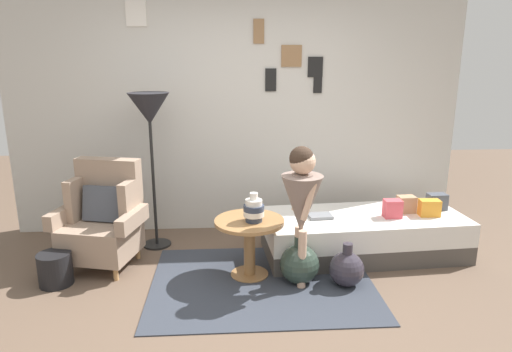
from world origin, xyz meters
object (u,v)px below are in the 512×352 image
at_px(floor_lamp, 149,115).
at_px(book_on_daybed, 320,216).
at_px(armchair, 103,219).
at_px(vase_striped, 254,210).
at_px(person_child, 302,198).
at_px(demijohn_far, 347,269).
at_px(demijohn_near, 299,264).
at_px(magazine_basket, 55,269).
at_px(side_table, 249,235).
at_px(daybed, 363,234).

bearing_deg(floor_lamp, book_on_daybed, -13.27).
bearing_deg(armchair, vase_striped, -14.99).
bearing_deg(person_child, book_on_daybed, 63.29).
bearing_deg(demijohn_far, book_on_daybed, 101.33).
height_order(book_on_daybed, demijohn_near, book_on_daybed).
relative_size(demijohn_near, magazine_basket, 1.51).
distance_m(armchair, side_table, 1.36).
height_order(armchair, daybed, armchair).
relative_size(vase_striped, demijohn_near, 0.60).
bearing_deg(book_on_daybed, side_table, -153.29).
distance_m(demijohn_near, demijohn_far, 0.40).
distance_m(daybed, floor_lamp, 2.36).
xyz_separation_m(vase_striped, book_on_daybed, (0.65, 0.38, -0.21)).
height_order(vase_striped, floor_lamp, floor_lamp).
bearing_deg(demijohn_near, floor_lamp, 146.54).
distance_m(vase_striped, floor_lamp, 1.41).
height_order(armchair, floor_lamp, floor_lamp).
relative_size(side_table, floor_lamp, 0.39).
xyz_separation_m(person_child, magazine_basket, (-2.06, 0.15, -0.63)).
height_order(side_table, demijohn_far, side_table).
bearing_deg(floor_lamp, person_child, -34.88).
bearing_deg(person_child, demijohn_near, 85.08).
bearing_deg(book_on_daybed, demijohn_far, -78.67).
relative_size(daybed, magazine_basket, 6.97).
distance_m(floor_lamp, demijohn_far, 2.30).
distance_m(armchair, person_child, 1.84).
distance_m(side_table, person_child, 0.61).
bearing_deg(magazine_basket, demijohn_near, -2.81).
bearing_deg(magazine_basket, armchair, 49.38).
bearing_deg(person_child, demijohn_far, -4.47).
bearing_deg(daybed, floor_lamp, 170.67).
height_order(book_on_daybed, magazine_basket, book_on_daybed).
distance_m(book_on_daybed, demijohn_near, 0.62).
bearing_deg(magazine_basket, vase_striped, 0.61).
bearing_deg(armchair, book_on_daybed, 0.57).
xyz_separation_m(daybed, vase_striped, (-1.09, -0.43, 0.42)).
distance_m(vase_striped, book_on_daybed, 0.79).
height_order(daybed, floor_lamp, floor_lamp).
height_order(floor_lamp, person_child, floor_lamp).
relative_size(daybed, vase_striped, 7.73).
xyz_separation_m(floor_lamp, demijohn_far, (1.72, -0.96, -1.18)).
relative_size(armchair, daybed, 0.50).
distance_m(armchair, book_on_daybed, 2.01).
bearing_deg(vase_striped, armchair, 165.01).
distance_m(armchair, daybed, 2.46).
height_order(side_table, vase_striped, vase_striped).
bearing_deg(demijohn_near, daybed, 37.51).
xyz_separation_m(side_table, demijohn_near, (0.42, -0.16, -0.21)).
relative_size(demijohn_near, demijohn_far, 1.11).
distance_m(side_table, book_on_daybed, 0.77).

